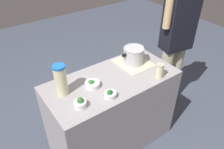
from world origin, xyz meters
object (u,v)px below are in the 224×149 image
broccoli_bowl_center (92,84)px  broccoli_bowl_back (110,94)px  mason_jar (160,71)px  cooking_pot (134,55)px  broccoli_bowl_front (80,103)px  lemonade_pitcher (61,80)px  person_cook (176,43)px

broccoli_bowl_center → broccoli_bowl_back: broccoli_bowl_back is taller
broccoli_bowl_center → mason_jar: bearing=-22.7°
cooking_pot → broccoli_bowl_front: bearing=-161.7°
mason_jar → broccoli_bowl_back: 0.53m
lemonade_pitcher → mason_jar: lemonade_pitcher is taller
mason_jar → person_cook: (0.59, 0.31, -0.02)m
person_cook → cooking_pot: bearing=179.0°
broccoli_bowl_front → broccoli_bowl_center: (0.21, 0.16, -0.01)m
broccoli_bowl_back → person_cook: 1.15m
lemonade_pitcher → broccoli_bowl_front: 0.25m
cooking_pot → broccoli_bowl_center: 0.55m
broccoli_bowl_center → broccoli_bowl_back: size_ratio=1.27×
cooking_pot → person_cook: bearing=-1.0°
cooking_pot → broccoli_bowl_back: size_ratio=2.71×
lemonade_pitcher → broccoli_bowl_back: 0.42m
broccoli_bowl_front → broccoli_bowl_back: (0.25, -0.04, -0.01)m
cooking_pot → person_cook: size_ratio=0.17×
mason_jar → broccoli_bowl_front: size_ratio=1.39×
broccoli_bowl_center → cooking_pot: bearing=8.8°
cooking_pot → mason_jar: bearing=-83.4°
broccoli_bowl_center → person_cook: 1.17m
mason_jar → broccoli_bowl_center: size_ratio=1.06×
cooking_pot → lemonade_pitcher: 0.79m
lemonade_pitcher → mason_jar: 0.89m
lemonade_pitcher → broccoli_bowl_center: 0.28m
broccoli_bowl_back → mason_jar: bearing=-3.9°
mason_jar → broccoli_bowl_back: (-0.53, 0.04, -0.04)m
broccoli_bowl_center → lemonade_pitcher: bearing=165.1°
broccoli_bowl_center → person_cook: size_ratio=0.08×
lemonade_pitcher → broccoli_bowl_back: (0.30, -0.27, -0.11)m
broccoli_bowl_back → broccoli_bowl_center: bearing=102.8°
person_cook → broccoli_bowl_center: bearing=-176.4°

